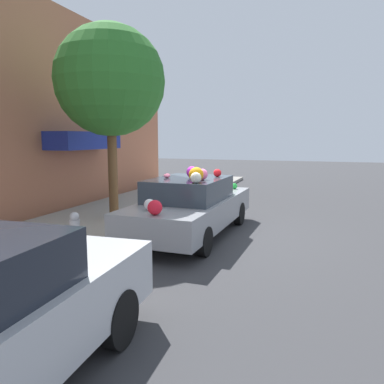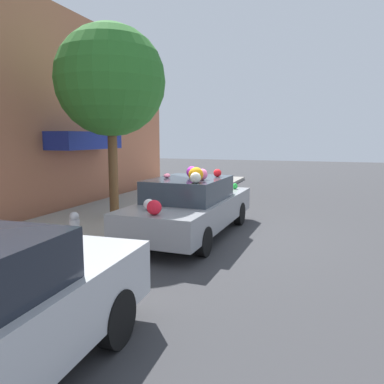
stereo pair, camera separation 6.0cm
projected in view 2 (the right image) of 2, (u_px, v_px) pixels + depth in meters
The scene contains 6 objects.
ground_plane at pixel (190, 235), 8.82m from camera, with size 60.00×60.00×0.00m, color #38383A.
sidewalk_curb at pixel (92, 223), 9.69m from camera, with size 24.00×3.20×0.15m.
building_facade at pixel (19, 107), 10.07m from camera, with size 18.00×1.20×6.22m.
street_tree at pixel (111, 81), 9.41m from camera, with size 2.78×2.78×4.92m.
fire_hydrant at pixel (75, 230), 7.24m from camera, with size 0.20×0.20×0.70m.
art_car at pixel (192, 205), 8.66m from camera, with size 4.63×1.86×1.66m.
Camera 2 is at (-8.09, -2.87, 2.26)m, focal length 35.00 mm.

